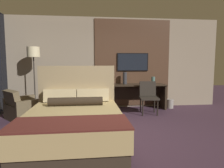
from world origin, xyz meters
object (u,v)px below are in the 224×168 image
waste_bin (170,104)px  desk_chair (148,94)px  vase_tall (125,78)px  floor_lamp (34,57)px  desk (134,92)px  armchair_by_window (25,109)px  bed (75,122)px  vase_short (153,80)px  tv (133,62)px

waste_bin → desk_chair: bearing=-147.5°
vase_tall → floor_lamp: bearing=-175.0°
desk → armchair_by_window: 3.11m
bed → desk_chair: size_ratio=2.46×
armchair_by_window → vase_tall: bearing=-113.1°
waste_bin → bed: bearing=-140.3°
desk → waste_bin: size_ratio=6.71×
armchair_by_window → floor_lamp: bearing=-49.5°
bed → desk: bed is taller
desk_chair → vase_short: size_ratio=4.04×
tv → vase_tall: 0.60m
bed → floor_lamp: bearing=119.7°
vase_short → bed: bearing=-133.6°
vase_tall → waste_bin: (1.42, -0.11, -0.80)m
bed → vase_tall: 2.84m
armchair_by_window → tv: bearing=-111.4°
desk_chair → floor_lamp: floor_lamp is taller
bed → desk: size_ratio=1.17×
floor_lamp → vase_short: (3.48, 0.16, -0.68)m
desk → vase_short: size_ratio=8.49×
desk_chair → armchair_by_window: bearing=-170.7°
vase_short → waste_bin: (0.54, -0.04, -0.73)m
tv → armchair_by_window: (-2.99, -1.04, -1.18)m
vase_tall → vase_short: vase_tall is taller
vase_tall → vase_short: 0.88m
desk_chair → tv: bearing=113.3°
desk → waste_bin: bearing=-2.9°
floor_lamp → waste_bin: floor_lamp is taller
tv → desk_chair: size_ratio=1.11×
bed → tv: 3.27m
desk → tv: tv is taller
floor_lamp → desk: bearing=3.5°
desk_chair → vase_tall: (-0.55, 0.66, 0.41)m
desk → desk_chair: size_ratio=2.10×
waste_bin → floor_lamp: bearing=-178.3°
floor_lamp → vase_tall: (2.61, 0.23, -0.61)m
tv → floor_lamp: floor_lamp is taller
floor_lamp → waste_bin: 4.27m
floor_lamp → vase_short: 3.55m
armchair_by_window → waste_bin: bearing=-120.4°
tv → bed: bearing=-122.3°
desk → vase_short: bearing=-1.6°
bed → waste_bin: 3.62m
floor_lamp → waste_bin: (4.03, 0.12, -1.42)m
armchair_by_window → vase_tall: vase_tall is taller
tv → armchair_by_window: size_ratio=0.85×
armchair_by_window → waste_bin: size_ratio=4.14×
desk → vase_tall: (-0.28, 0.05, 0.42)m
desk_chair → floor_lamp: bearing=178.1°
waste_bin → vase_tall: bearing=175.7°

